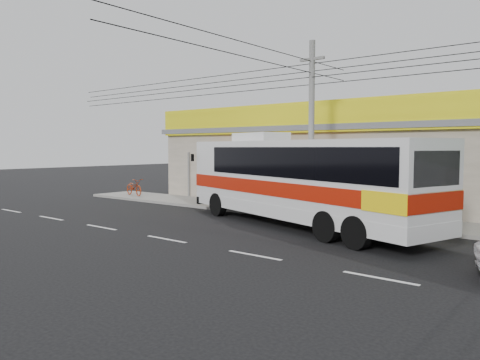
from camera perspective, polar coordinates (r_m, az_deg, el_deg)
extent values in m
plane|color=black|center=(18.96, -3.29, -6.09)|extent=(120.00, 120.00, 0.00)
cube|color=gray|center=(23.67, 6.57, -3.90)|extent=(30.00, 3.20, 0.15)
cube|color=gray|center=(28.36, 12.69, 1.44)|extent=(22.00, 8.00, 4.20)
cube|color=slate|center=(28.36, 12.76, 5.99)|extent=(22.60, 8.60, 0.30)
cube|color=yellow|center=(24.76, 8.51, 7.62)|extent=(22.00, 0.24, 1.60)
cube|color=red|center=(25.81, 4.62, 7.50)|extent=(9.00, 0.10, 1.20)
cube|color=#186812|center=(22.15, 23.24, 7.77)|extent=(2.40, 0.10, 1.10)
cube|color=red|center=(30.32, -6.44, 6.97)|extent=(3.00, 0.10, 1.10)
cube|color=orange|center=(25.64, 4.41, 3.28)|extent=(10.00, 1.20, 0.37)
cube|color=silver|center=(19.53, 7.07, 0.22)|extent=(13.09, 6.54, 3.11)
cube|color=#B31907|center=(19.56, 7.06, -0.88)|extent=(13.14, 6.59, 0.59)
cube|color=yellow|center=(15.72, 20.26, -2.29)|extent=(2.48, 3.14, 0.64)
cube|color=black|center=(18.93, 8.55, 2.20)|extent=(11.06, 5.91, 1.18)
cube|color=black|center=(24.71, -2.44, 2.16)|extent=(0.89, 2.30, 1.61)
cube|color=silver|center=(21.62, 2.51, 5.25)|extent=(2.92, 2.23, 0.39)
cylinder|color=black|center=(22.66, -2.70, -3.00)|extent=(1.17, 0.67, 1.12)
cylinder|color=black|center=(23.97, 2.32, -2.61)|extent=(1.17, 0.67, 1.12)
cylinder|color=black|center=(15.70, 14.01, -6.24)|extent=(1.17, 0.67, 1.12)
cylinder|color=black|center=(17.53, 19.46, -5.29)|extent=(1.17, 0.67, 1.12)
imported|color=maroon|center=(31.64, -12.79, -0.84)|extent=(2.21, 1.18, 1.10)
imported|color=black|center=(26.88, -3.82, -1.75)|extent=(1.60, 0.49, 0.95)
cylinder|color=slate|center=(20.87, 8.69, 5.76)|extent=(0.26, 0.26, 7.95)
cube|color=slate|center=(21.21, 8.78, 14.38)|extent=(1.19, 0.12, 0.12)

